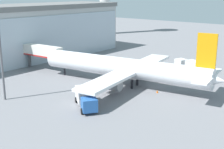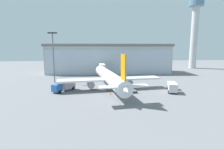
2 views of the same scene
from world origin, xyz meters
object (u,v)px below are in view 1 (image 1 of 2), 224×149
object	(u,v)px
jet_bridge	(41,51)
airplane	(125,68)
fuel_truck	(190,65)
baggage_cart	(164,80)
safety_cone_nose	(157,91)
catering_truck	(86,98)
safety_cone_wingtip	(158,72)

from	to	relation	value
jet_bridge	airplane	world-z (taller)	airplane
airplane	fuel_truck	size ratio (longest dim) A/B	4.96
baggage_cart	safety_cone_nose	distance (m)	6.76
airplane	baggage_cart	distance (m)	8.55
jet_bridge	catering_truck	size ratio (longest dim) A/B	1.61
safety_cone_wingtip	jet_bridge	bearing A→B (deg)	121.53
airplane	fuel_truck	xyz separation A→B (m)	(17.58, -5.19, -1.95)
airplane	safety_cone_wingtip	world-z (taller)	airplane
jet_bridge	safety_cone_wingtip	size ratio (longest dim) A/B	21.06
baggage_cart	safety_cone_wingtip	size ratio (longest dim) A/B	5.52
jet_bridge	catering_truck	xyz separation A→B (m)	(-11.19, -24.39, -2.75)
safety_cone_nose	fuel_truck	bearing A→B (deg)	6.60
airplane	safety_cone_nose	bearing A→B (deg)	170.68
fuel_truck	safety_cone_wingtip	distance (m)	7.58
jet_bridge	airplane	size ratio (longest dim) A/B	0.31
jet_bridge	safety_cone_nose	world-z (taller)	jet_bridge
jet_bridge	airplane	distance (m)	22.47
airplane	fuel_truck	bearing A→B (deg)	-114.87
baggage_cart	safety_cone_wingtip	xyz separation A→B (m)	(5.66, 4.76, -0.23)
catering_truck	safety_cone_nose	xyz separation A→B (m)	(13.03, -5.22, -1.19)
baggage_cart	safety_cone_nose	world-z (taller)	baggage_cart
fuel_truck	safety_cone_wingtip	world-z (taller)	fuel_truck
baggage_cart	jet_bridge	bearing A→B (deg)	-173.31
airplane	safety_cone_nose	world-z (taller)	airplane
fuel_truck	jet_bridge	bearing A→B (deg)	52.67
baggage_cart	safety_cone_nose	bearing A→B (deg)	-80.96
catering_truck	safety_cone_wingtip	xyz separation A→B (m)	(25.08, 1.75, -1.19)
jet_bridge	catering_truck	bearing A→B (deg)	151.94
catering_truck	baggage_cart	xyz separation A→B (m)	(19.42, -3.02, -0.97)
jet_bridge	baggage_cart	size ratio (longest dim) A/B	3.82
catering_truck	airplane	bearing A→B (deg)	134.38
catering_truck	safety_cone_nose	bearing A→B (deg)	103.82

